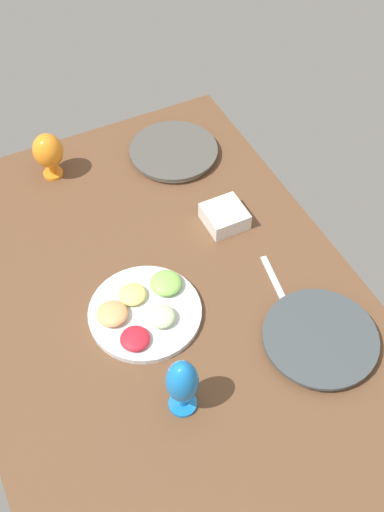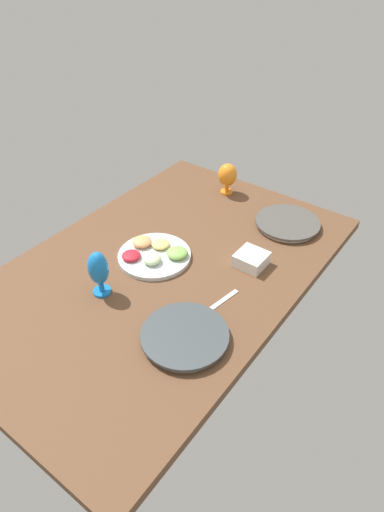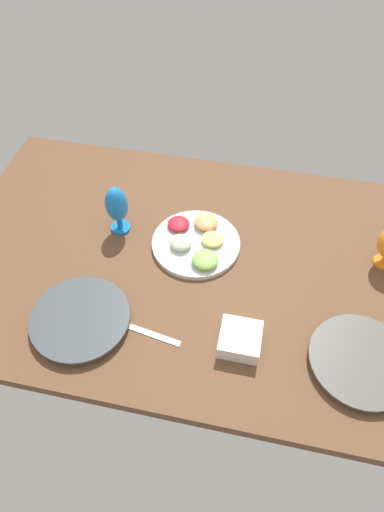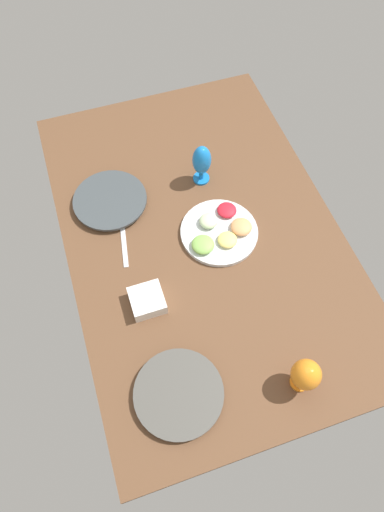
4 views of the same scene
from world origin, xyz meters
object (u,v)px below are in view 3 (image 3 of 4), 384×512
square_bowl_white (240,339)px  hurricane_glass_blue (117,206)px  dinner_plate_right (361,361)px  fruit_platter (197,242)px  dinner_plate_left (81,319)px

square_bowl_white → hurricane_glass_blue: bearing=142.5°
dinner_plate_right → fruit_platter: size_ratio=0.96×
dinner_plate_right → square_bowl_white: 33.66cm
square_bowl_white → fruit_platter: bearing=119.7°
dinner_plate_right → square_bowl_white: (-33.60, -0.91, 1.62)cm
dinner_plate_right → fruit_platter: (-53.14, 33.34, 0.37)cm
fruit_platter → square_bowl_white: bearing=-60.3°
dinner_plate_left → square_bowl_white: size_ratio=2.55×
dinner_plate_right → hurricane_glass_blue: bearing=156.4°
dinner_plate_right → dinner_plate_left: bearing=-177.6°
dinner_plate_right → fruit_platter: 62.74cm
fruit_platter → hurricane_glass_blue: (-27.68, 2.04, 9.21)cm
square_bowl_white → dinner_plate_left: bearing=-177.0°
dinner_plate_right → hurricane_glass_blue: hurricane_glass_blue is taller
fruit_platter → square_bowl_white: size_ratio=2.58×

